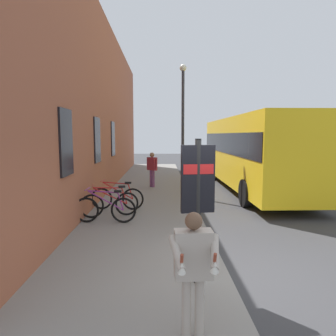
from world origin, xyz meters
The scene contains 11 objects.
ground centered at (6.00, -1.00, 0.00)m, with size 60.00×60.00×0.00m, color #38383A.
sidewalk_pavement centered at (8.00, 1.75, 0.06)m, with size 24.00×3.50×0.12m, color gray.
station_facade centered at (8.99, 3.80, 3.76)m, with size 22.00×0.65×7.53m.
bicycle_leaning_wall centered at (3.03, 2.78, 0.51)m, with size 0.48×1.77×0.97m.
bicycle_by_door centered at (3.66, 2.76, 0.51)m, with size 0.62×1.72×0.97m.
bicycle_end_of_row centered at (4.52, 2.66, 0.51)m, with size 0.48×1.77×0.97m.
transit_info_sign centered at (-0.45, 0.62, 1.72)m, with size 0.15×0.56×2.40m.
city_bus centered at (8.63, -3.00, 1.92)m, with size 10.51×2.68×3.35m.
pedestrian_near_bus centered at (8.82, 1.63, 1.12)m, with size 0.49×0.50×1.64m.
tourist_with_hotdogs centered at (-1.83, 0.83, 1.09)m, with size 0.54×0.61×1.56m.
street_lamp centered at (7.29, 0.30, 3.26)m, with size 0.28×0.28×5.32m.
Camera 1 is at (-5.20, 1.21, 2.58)m, focal length 31.91 mm.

